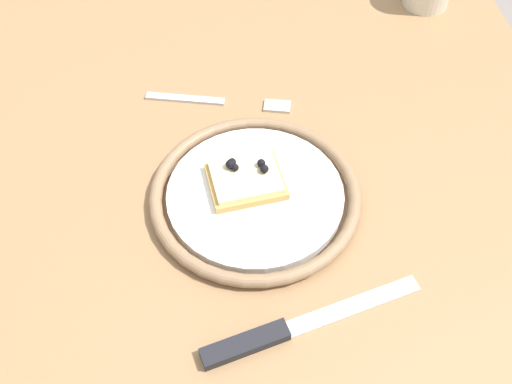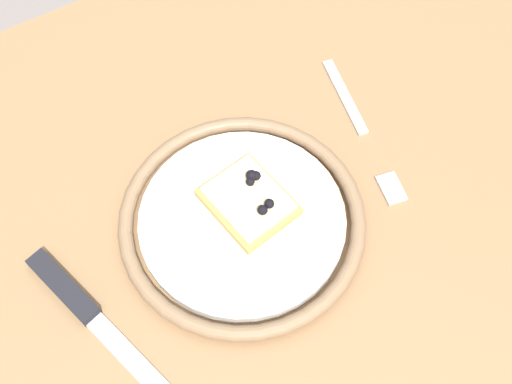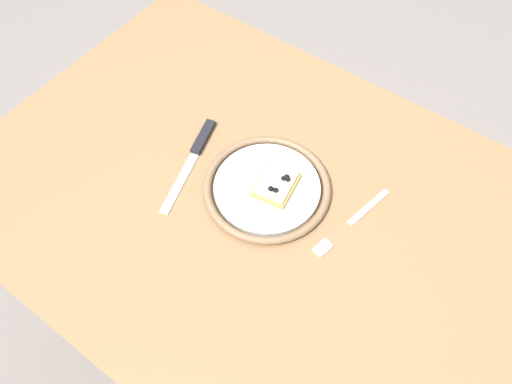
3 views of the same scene
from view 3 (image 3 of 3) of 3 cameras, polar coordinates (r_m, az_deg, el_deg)
ground_plane at (r=1.61m, az=-0.55°, el=-14.43°), size 6.00×6.00×0.00m
dining_table at (r=1.00m, az=-0.86°, el=-2.67°), size 1.11×0.81×0.75m
plate at (r=0.92m, az=1.34°, el=0.57°), size 0.25×0.25×0.02m
pizza_slice_near at (r=0.91m, az=2.42°, el=1.01°), size 0.08×0.10×0.03m
knife at (r=0.99m, az=-7.15°, el=5.19°), size 0.08×0.24×0.01m
fork at (r=0.91m, az=11.51°, el=-3.56°), size 0.06×0.20×0.00m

